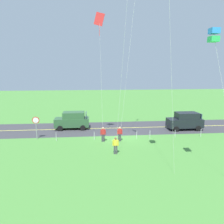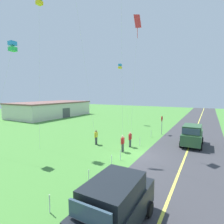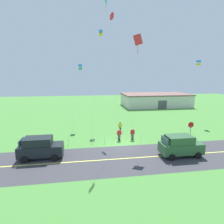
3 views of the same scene
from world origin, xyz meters
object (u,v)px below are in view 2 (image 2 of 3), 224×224
Objects in this scene: kite_green_far at (120,66)px; warehouse_distant at (51,109)px; car_suv_foreground at (192,135)px; kite_pink_drift at (39,1)px; person_adult_companion at (130,139)px; car_parked_west_near at (116,204)px; stop_sign at (162,121)px; person_child_watcher at (123,143)px; kite_orange_near at (12,47)px; person_adult_near at (96,137)px; kite_blue_mid at (137,24)px.

warehouse_distant is (-0.18, 18.67, -8.89)m from kite_green_far.
kite_pink_drift is (-6.94, 14.74, 14.08)m from car_suv_foreground.
car_suv_foreground is at bearing -74.52° from person_adult_companion.
warehouse_distant is (17.02, 17.68, -13.48)m from kite_pink_drift.
car_parked_west_near is at bearing -120.22° from kite_pink_drift.
stop_sign is at bearing 7.61° from car_parked_west_near.
car_parked_west_near is 0.28× the size of kite_pink_drift.
person_child_watcher is at bearing -152.81° from kite_green_far.
person_child_watcher is 17.07m from kite_pink_drift.
person_child_watcher is 0.16× the size of kite_orange_near.
kite_pink_drift is at bearing -133.92° from warehouse_distant.
person_adult_near is 0.10× the size of kite_pink_drift.
kite_green_far is (6.63, 9.65, 8.85)m from stop_sign.
car_parked_west_near is 29.20m from kite_green_far.
car_suv_foreground reaches higher than person_adult_companion.
kite_orange_near is at bearing 109.62° from person_adult_companion.
kite_orange_near reaches higher than car_suv_foreground.
kite_pink_drift is at bearing 49.13° from person_child_watcher.
kite_blue_mid is 16.29m from kite_green_far.
car_suv_foreground is 10.38m from person_adult_near.
kite_green_far reaches higher than car_parked_west_near.
kite_pink_drift is 1.53× the size of kite_orange_near.
kite_green_far is 0.61× the size of warehouse_distant.
kite_pink_drift is (-2.27, 5.47, 14.37)m from person_adult_near.
warehouse_distant is (20.49, 18.06, -8.04)m from kite_orange_near.
person_adult_near is at bearing 148.06° from stop_sign.
kite_blue_mid is 1.20× the size of kite_green_far.
person_adult_companion is (-3.71, 5.63, -0.29)m from car_suv_foreground.
kite_orange_near is at bearing 17.10° from person_adult_near.
kite_pink_drift reaches higher than kite_green_far.
person_adult_companion is 17.32m from kite_pink_drift.
kite_pink_drift reaches higher than person_child_watcher.
person_adult_companion is (-7.35, 1.54, -0.94)m from stop_sign.
kite_blue_mid reaches higher than stop_sign.
car_parked_west_near is at bearing -108.11° from kite_orange_near.
kite_orange_near reaches higher than car_parked_west_near.
person_adult_companion is (10.85, 3.97, -0.29)m from car_parked_west_near.
car_suv_foreground is 1.00× the size of car_parked_west_near.
car_suv_foreground is 21.54m from kite_pink_drift.
warehouse_distant is at bearing 63.64° from kite_blue_mid.
kite_orange_near is 0.56× the size of warehouse_distant.
kite_blue_mid is at bearing -147.79° from kite_green_far.
car_suv_foreground is 19.61m from kite_green_far.
car_parked_west_near reaches higher than person_adult_near.
person_child_watcher is (-9.15, 1.55, -0.94)m from stop_sign.
person_adult_companion is at bearing -70.47° from kite_pink_drift.
kite_green_far reaches higher than warehouse_distant.
kite_orange_near reaches higher than warehouse_distant.
kite_green_far reaches higher than person_child_watcher.
warehouse_distant is (13.79, 26.78, 0.89)m from person_adult_companion.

